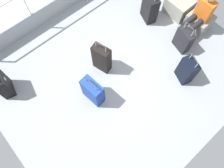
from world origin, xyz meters
TOP-DOWN VIEW (x-y plane):
  - ground_plane at (0.00, 0.00)m, footprint 4.40×5.20m
  - gunwale_port at (-2.17, 0.00)m, footprint 0.06×5.20m
  - cargo_crate_0 at (-0.30, 2.13)m, footprint 0.60×0.50m
  - cargo_crate_1 at (0.30, 2.16)m, footprint 0.54×0.49m
  - passenger_seated at (0.30, 1.99)m, footprint 0.34×0.66m
  - suitcase_0 at (0.08, -0.79)m, footprint 0.46×0.26m
  - suitcase_1 at (0.97, 0.91)m, footprint 0.40×0.32m
  - suitcase_2 at (-0.34, -0.22)m, footprint 0.40×0.28m
  - suitcase_3 at (0.43, 1.44)m, footprint 0.42×0.26m
  - suitcase_4 at (-0.64, 1.47)m, footprint 0.45×0.35m
  - suitcase_5 at (-1.22, -2.03)m, footprint 0.44×0.30m

SIDE VIEW (x-z plane):
  - ground_plane at x=0.00m, z-range -0.06..0.00m
  - cargo_crate_1 at x=0.30m, z-range 0.00..0.36m
  - cargo_crate_0 at x=-0.30m, z-range 0.00..0.41m
  - gunwale_port at x=-2.17m, z-range 0.00..0.45m
  - suitcase_3 at x=0.43m, z-range -0.09..0.64m
  - suitcase_5 at x=-1.22m, z-range -0.07..0.69m
  - suitcase_0 at x=0.08m, z-range -0.07..0.70m
  - suitcase_1 at x=0.97m, z-range -0.08..0.71m
  - suitcase_4 at x=-0.64m, z-range -0.05..0.71m
  - suitcase_2 at x=-0.34m, z-range -0.08..0.80m
  - passenger_seated at x=0.30m, z-range 0.02..1.07m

